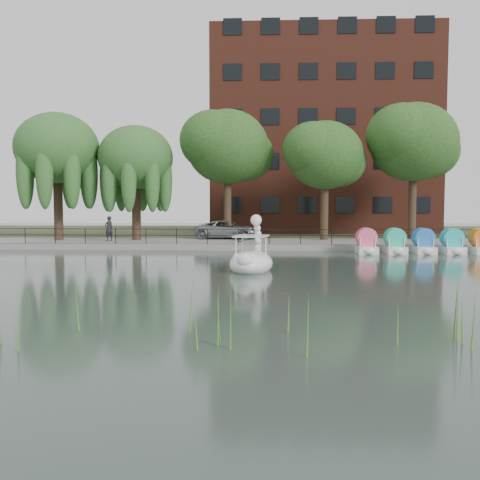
# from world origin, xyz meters

# --- Properties ---
(ground_plane) EXTENTS (120.00, 120.00, 0.00)m
(ground_plane) POSITION_xyz_m (0.00, 0.00, 0.00)
(ground_plane) COLOR #3E4C48
(promenade) EXTENTS (40.00, 6.00, 0.40)m
(promenade) POSITION_xyz_m (0.00, 16.00, 0.20)
(promenade) COLOR gray
(promenade) RESTS_ON ground_plane
(kerb) EXTENTS (40.00, 0.25, 0.40)m
(kerb) POSITION_xyz_m (0.00, 13.05, 0.20)
(kerb) COLOR gray
(kerb) RESTS_ON ground_plane
(land_strip) EXTENTS (60.00, 22.00, 0.36)m
(land_strip) POSITION_xyz_m (0.00, 30.00, 0.18)
(land_strip) COLOR #47512D
(land_strip) RESTS_ON ground_plane
(railing) EXTENTS (32.00, 0.05, 1.00)m
(railing) POSITION_xyz_m (0.00, 13.25, 1.15)
(railing) COLOR black
(railing) RESTS_ON promenade
(apartment_building) EXTENTS (20.00, 10.07, 18.00)m
(apartment_building) POSITION_xyz_m (7.00, 29.97, 9.36)
(apartment_building) COLOR #4C1E16
(apartment_building) RESTS_ON land_strip
(willow_left) EXTENTS (5.88, 5.88, 9.01)m
(willow_left) POSITION_xyz_m (-13.00, 16.50, 6.87)
(willow_left) COLOR #473323
(willow_left) RESTS_ON promenade
(willow_mid) EXTENTS (5.32, 5.32, 8.15)m
(willow_mid) POSITION_xyz_m (-7.50, 17.00, 6.25)
(willow_mid) COLOR #473323
(willow_mid) RESTS_ON promenade
(broadleaf_center) EXTENTS (6.00, 6.00, 9.25)m
(broadleaf_center) POSITION_xyz_m (-1.00, 18.00, 7.06)
(broadleaf_center) COLOR #473323
(broadleaf_center) RESTS_ON promenade
(broadleaf_right) EXTENTS (5.40, 5.40, 8.32)m
(broadleaf_right) POSITION_xyz_m (6.00, 17.50, 6.39)
(broadleaf_right) COLOR #473323
(broadleaf_right) RESTS_ON promenade
(broadleaf_far) EXTENTS (6.30, 6.30, 9.71)m
(broadleaf_far) POSITION_xyz_m (12.50, 18.50, 7.40)
(broadleaf_far) COLOR #473323
(broadleaf_far) RESTS_ON promenade
(minivan) EXTENTS (3.05, 5.79, 1.55)m
(minivan) POSITION_xyz_m (-0.99, 18.18, 1.18)
(minivan) COLOR gray
(minivan) RESTS_ON promenade
(bicycle) EXTENTS (0.95, 1.81, 1.00)m
(bicycle) POSITION_xyz_m (0.64, 15.22, 0.90)
(bicycle) COLOR gray
(bicycle) RESTS_ON promenade
(pedestrian) EXTENTS (0.82, 0.86, 1.98)m
(pedestrian) POSITION_xyz_m (-9.11, 15.59, 1.39)
(pedestrian) COLOR black
(pedestrian) RESTS_ON promenade
(swan_boat) EXTENTS (2.43, 3.28, 2.51)m
(swan_boat) POSITION_xyz_m (1.07, 2.82, 0.55)
(swan_boat) COLOR white
(swan_boat) RESTS_ON ground_plane
(pedal_boat_row) EXTENTS (9.65, 1.70, 1.40)m
(pedal_boat_row) POSITION_xyz_m (12.09, 11.37, 0.61)
(pedal_boat_row) COLOR white
(pedal_boat_row) RESTS_ON ground_plane
(reed_bank) EXTENTS (24.00, 2.40, 1.20)m
(reed_bank) POSITION_xyz_m (2.00, -9.50, 0.60)
(reed_bank) COLOR #669938
(reed_bank) RESTS_ON ground_plane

